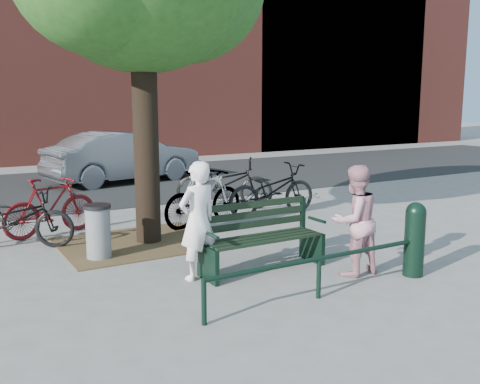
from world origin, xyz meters
TOP-DOWN VIEW (x-y plane):
  - ground at (0.00, 0.00)m, footprint 90.00×90.00m
  - dirt_pit at (-1.00, 2.20)m, footprint 2.40×2.00m
  - road at (0.00, 8.50)m, footprint 40.00×7.00m
  - park_bench at (-0.00, 0.08)m, footprint 1.74×0.54m
  - guard_railing at (0.00, -1.20)m, footprint 3.06×0.06m
  - person_left at (-0.90, 0.15)m, footprint 0.62×0.47m
  - person_right at (0.95, -0.74)m, footprint 0.72×0.56m
  - bollard at (1.60, -1.19)m, footprint 0.26×0.26m
  - litter_bin at (-1.77, 1.69)m, footprint 0.39×0.39m
  - bicycle_a at (-2.72, 2.89)m, footprint 1.88×1.35m
  - bicycle_b at (-2.08, 3.47)m, footprint 1.74×0.89m
  - bicycle_c at (2.08, 2.87)m, footprint 1.99×0.73m
  - bicycle_d at (0.49, 2.75)m, footprint 1.82×0.84m
  - bicycle_e at (1.60, 3.98)m, footprint 2.12×1.75m
  - parked_car at (0.96, 8.67)m, footprint 4.56×2.32m

SIDE VIEW (x-z plane):
  - ground at x=0.00m, z-range 0.00..0.00m
  - road at x=0.00m, z-range 0.00..0.01m
  - dirt_pit at x=-1.00m, z-range 0.00..0.02m
  - guard_railing at x=0.00m, z-range 0.15..0.66m
  - litter_bin at x=-1.77m, z-range 0.01..0.81m
  - bicycle_a at x=-2.72m, z-range 0.00..0.94m
  - park_bench at x=0.00m, z-range -0.01..0.97m
  - bicycle_b at x=-2.08m, z-range 0.00..1.01m
  - bicycle_c at x=2.08m, z-range 0.00..1.04m
  - bicycle_d at x=0.49m, z-range 0.00..1.06m
  - bollard at x=1.60m, z-range 0.03..1.02m
  - bicycle_e at x=1.60m, z-range 0.00..1.09m
  - parked_car at x=0.96m, z-range 0.00..1.43m
  - person_right at x=0.95m, z-range 0.00..1.47m
  - person_left at x=-0.90m, z-range 0.00..1.54m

